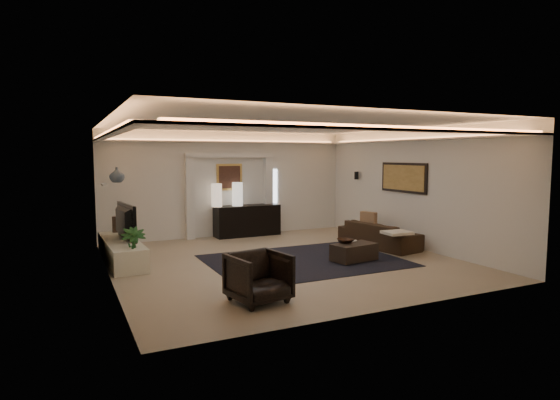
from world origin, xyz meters
name	(u,v)px	position (x,y,z in m)	size (l,w,h in m)	color
floor	(284,261)	(0.00, 0.00, 0.00)	(7.00, 7.00, 0.00)	tan
ceiling	(284,124)	(0.00, 0.00, 2.90)	(7.00, 7.00, 0.00)	white
wall_back	(229,184)	(0.00, 3.50, 1.45)	(7.00, 7.00, 0.00)	silver
wall_front	(390,212)	(0.00, -3.50, 1.45)	(7.00, 7.00, 0.00)	silver
wall_left	(108,200)	(-3.50, 0.00, 1.45)	(7.00, 7.00, 0.00)	silver
wall_right	(413,188)	(3.50, 0.00, 1.45)	(7.00, 7.00, 0.00)	silver
cove_soffit	(284,138)	(0.00, 0.00, 2.62)	(7.00, 7.00, 0.04)	silver
daylight_slit	(273,186)	(1.35, 3.48, 1.35)	(0.25, 0.03, 1.00)	white
area_rug	(304,261)	(0.40, -0.20, 0.01)	(4.00, 3.00, 0.01)	black
pilaster_left	(190,199)	(-1.15, 3.40, 1.10)	(0.22, 0.20, 2.20)	silver
pilaster_right	(268,195)	(1.15, 3.40, 1.10)	(0.22, 0.20, 2.20)	silver
alcove_header	(230,155)	(0.00, 3.40, 2.25)	(2.52, 0.20, 0.12)	silver
painting_frame	(229,177)	(0.00, 3.47, 1.65)	(0.74, 0.04, 0.74)	tan
painting_canvas	(230,177)	(0.00, 3.44, 1.65)	(0.62, 0.02, 0.62)	#4C2D1E
art_panel_frame	(404,178)	(3.47, 0.30, 1.70)	(0.04, 1.64, 0.74)	black
art_panel_gold	(403,178)	(3.44, 0.30, 1.70)	(0.02, 1.50, 0.62)	tan
wall_sconce	(356,176)	(3.38, 2.20, 1.68)	(0.12, 0.12, 0.22)	black
wall_niche	(104,185)	(-3.44, 1.40, 1.65)	(0.10, 0.55, 0.04)	silver
console	(247,221)	(0.43, 3.25, 0.40)	(1.84, 0.57, 0.92)	black
lamp_left	(217,198)	(-0.44, 3.25, 1.09)	(0.28, 0.28, 0.63)	beige
lamp_right	(237,197)	(0.15, 3.25, 1.09)	(0.29, 0.29, 0.65)	silver
media_ledge	(121,251)	(-3.15, 1.39, 0.22)	(0.65, 2.60, 0.49)	beige
tv	(120,223)	(-3.15, 1.45, 0.83)	(0.17, 1.32, 0.76)	black
figurine	(115,225)	(-3.15, 2.47, 0.64)	(0.14, 0.14, 0.37)	#3D2D21
ginger_jar	(117,175)	(-3.15, 1.75, 1.84)	(0.32, 0.32, 0.33)	#3C4850
plant	(133,250)	(-3.04, 0.40, 0.43)	(0.48, 0.48, 0.87)	#1E4C1D
sofa	(379,235)	(2.77, 0.33, 0.31)	(0.82, 2.10, 0.61)	#47281D
throw_blanket	(397,233)	(2.42, -0.76, 0.55)	(0.58, 0.47, 0.06)	#EFE5CB
throw_pillow	(368,220)	(3.01, 1.09, 0.55)	(0.14, 0.45, 0.45)	#946C49
coffee_table	(354,252)	(1.33, -0.69, 0.20)	(0.95, 0.52, 0.35)	black
bowl	(346,240)	(1.23, -0.52, 0.45)	(0.34, 0.34, 0.08)	black
magazine	(351,239)	(1.43, -0.43, 0.42)	(0.22, 0.16, 0.03)	white
armchair	(259,277)	(-1.56, -2.33, 0.38)	(0.82, 0.84, 0.77)	black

